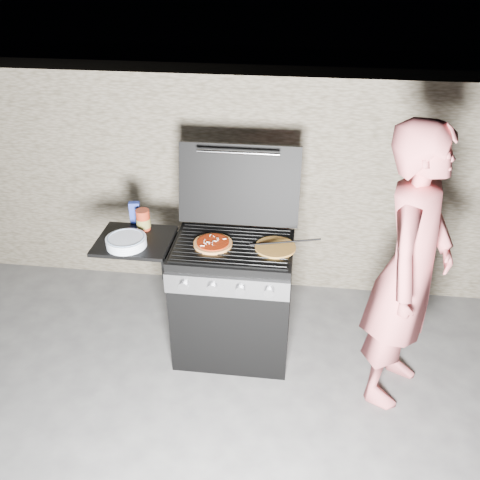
# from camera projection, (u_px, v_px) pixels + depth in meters

# --- Properties ---
(ground) EXTENTS (50.00, 50.00, 0.00)m
(ground) POSITION_uv_depth(u_px,v_px,m) (233.00, 348.00, 4.00)
(ground) COLOR #454545
(stone_wall) EXTENTS (8.00, 0.35, 1.80)m
(stone_wall) POSITION_uv_depth(u_px,v_px,m) (250.00, 181.00, 4.43)
(stone_wall) COLOR gray
(stone_wall) RESTS_ON ground
(gas_grill) EXTENTS (1.34, 0.79, 0.91)m
(gas_grill) POSITION_uv_depth(u_px,v_px,m) (198.00, 297.00, 3.79)
(gas_grill) COLOR black
(gas_grill) RESTS_ON ground
(pizza_topped) EXTENTS (0.32, 0.32, 0.03)m
(pizza_topped) POSITION_uv_depth(u_px,v_px,m) (213.00, 243.00, 3.52)
(pizza_topped) COLOR #CA7F4E
(pizza_topped) RESTS_ON gas_grill
(pizza_plain) EXTENTS (0.30, 0.30, 0.01)m
(pizza_plain) POSITION_uv_depth(u_px,v_px,m) (275.00, 247.00, 3.49)
(pizza_plain) COLOR gold
(pizza_plain) RESTS_ON gas_grill
(sauce_jar) EXTENTS (0.10, 0.10, 0.15)m
(sauce_jar) POSITION_uv_depth(u_px,v_px,m) (143.00, 220.00, 3.69)
(sauce_jar) COLOR maroon
(sauce_jar) RESTS_ON gas_grill
(blue_carton) EXTENTS (0.08, 0.06, 0.16)m
(blue_carton) POSITION_uv_depth(u_px,v_px,m) (135.00, 212.00, 3.77)
(blue_carton) COLOR navy
(blue_carton) RESTS_ON gas_grill
(plate_stack) EXTENTS (0.32, 0.32, 0.06)m
(plate_stack) POSITION_uv_depth(u_px,v_px,m) (126.00, 242.00, 3.52)
(plate_stack) COLOR white
(plate_stack) RESTS_ON gas_grill
(person) EXTENTS (0.70, 0.81, 1.88)m
(person) POSITION_uv_depth(u_px,v_px,m) (410.00, 271.00, 3.21)
(person) COLOR #D96669
(person) RESTS_ON ground
(tongs) EXTENTS (0.47, 0.02, 0.09)m
(tongs) POSITION_uv_depth(u_px,v_px,m) (285.00, 242.00, 3.47)
(tongs) COLOR black
(tongs) RESTS_ON gas_grill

